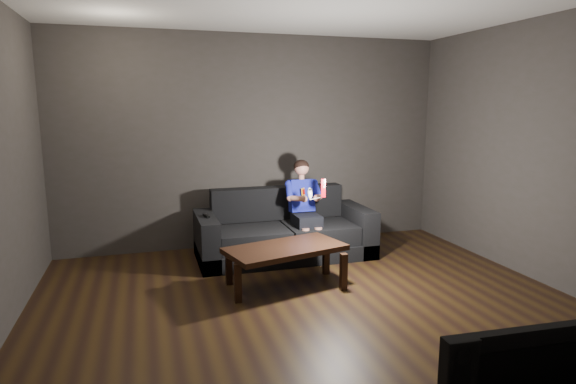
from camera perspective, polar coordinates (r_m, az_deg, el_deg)
name	(u,v)px	position (r m, az deg, el deg)	size (l,w,h in m)	color
floor	(324,323)	(4.23, 4.26, -15.19)	(5.00, 5.00, 0.00)	black
back_wall	(256,142)	(6.23, -3.86, 5.95)	(5.00, 0.04, 2.70)	#37342F
right_wall	(573,155)	(5.29, 30.73, 3.78)	(0.04, 5.00, 2.70)	#37342F
sofa	(284,235)	(5.85, -0.48, -5.12)	(2.09, 0.90, 0.81)	black
child	(304,200)	(5.77, 1.93, -1.00)	(0.44, 0.54, 1.08)	black
wii_remote_red	(323,188)	(5.38, 4.21, 0.46)	(0.07, 0.09, 0.21)	red
nunchuk_white	(310,193)	(5.34, 2.61, -0.17)	(0.06, 0.08, 0.14)	white
wii_remote_black	(206,216)	(5.52, -9.67, -2.80)	(0.06, 0.15, 0.03)	black
coffee_table	(285,252)	(4.85, -0.32, -7.11)	(1.28, 0.86, 0.43)	black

